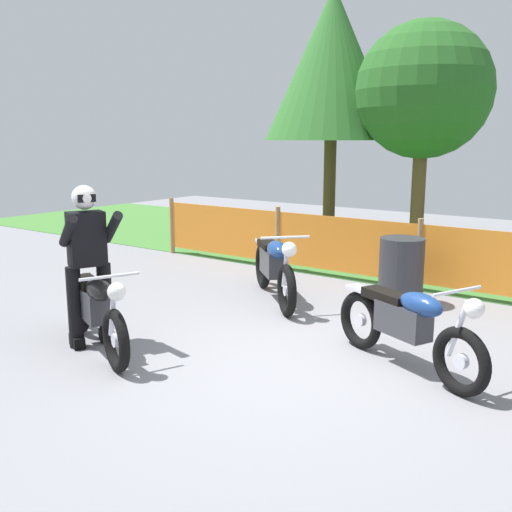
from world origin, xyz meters
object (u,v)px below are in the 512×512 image
rider_lead (87,257)px  oil_drum (401,271)px  motorcycle_third (274,266)px  motorcycle_trailing (407,325)px  motorcycle_lead (96,309)px

rider_lead → oil_drum: size_ratio=1.92×
motorcycle_third → oil_drum: bearing=74.3°
motorcycle_trailing → motorcycle_lead: bearing=-129.2°
motorcycle_third → motorcycle_trailing: bearing=15.0°
motorcycle_third → oil_drum: (1.42, 0.87, -0.04)m
rider_lead → oil_drum: rider_lead is taller
motorcycle_trailing → rider_lead: rider_lead is taller
motorcycle_third → rider_lead: bearing=-60.9°
motorcycle_lead → oil_drum: size_ratio=2.06×
motorcycle_lead → motorcycle_third: 2.65m
motorcycle_lead → motorcycle_third: bearing=103.9°
motorcycle_lead → motorcycle_third: (0.42, 2.62, 0.03)m
motorcycle_lead → motorcycle_third: size_ratio=1.13×
motorcycle_third → rider_lead: size_ratio=0.95×
motorcycle_third → oil_drum: size_ratio=1.82×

